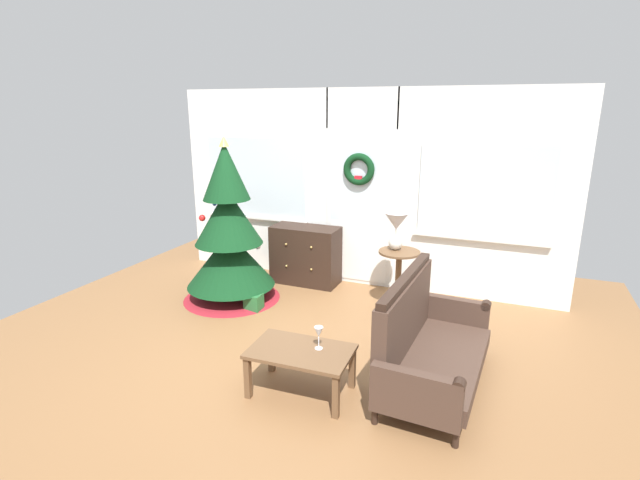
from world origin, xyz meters
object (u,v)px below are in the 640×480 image
object	(u,v)px
settee_sofa	(425,342)
gift_box	(254,302)
side_table	(399,268)
table_lamp	(396,226)
christmas_tree	(229,239)
wine_glass	(319,333)
dresser_cabinet	(306,255)
coffee_table	(301,356)

from	to	relation	value
settee_sofa	gift_box	world-z (taller)	settee_sofa
side_table	table_lamp	size ratio (longest dim) A/B	1.61
settee_sofa	table_lamp	size ratio (longest dim) A/B	3.65
christmas_tree	wine_glass	xyz separation A→B (m)	(1.77, -1.46, -0.23)
dresser_cabinet	coffee_table	xyz separation A→B (m)	(1.01, -2.39, -0.05)
dresser_cabinet	christmas_tree	bearing A→B (deg)	-126.49
dresser_cabinet	settee_sofa	size ratio (longest dim) A/B	0.56
wine_glass	coffee_table	bearing A→B (deg)	-151.13
side_table	coffee_table	distance (m)	2.05
wine_glass	table_lamp	bearing A→B (deg)	85.42
dresser_cabinet	settee_sofa	bearing A→B (deg)	-43.77
coffee_table	gift_box	xyz separation A→B (m)	(-1.21, 1.33, -0.24)
gift_box	table_lamp	bearing A→B (deg)	25.62
coffee_table	gift_box	bearing A→B (deg)	132.36
christmas_tree	gift_box	bearing A→B (deg)	-25.27
side_table	gift_box	distance (m)	1.75
gift_box	coffee_table	bearing A→B (deg)	-47.64
settee_sofa	dresser_cabinet	bearing A→B (deg)	136.23
christmas_tree	settee_sofa	world-z (taller)	christmas_tree
christmas_tree	dresser_cabinet	world-z (taller)	christmas_tree
dresser_cabinet	side_table	bearing A→B (deg)	-15.64
dresser_cabinet	wine_glass	world-z (taller)	dresser_cabinet
side_table	wine_glass	xyz separation A→B (m)	(-0.22, -1.94, 0.04)
christmas_tree	side_table	world-z (taller)	christmas_tree
wine_glass	gift_box	bearing A→B (deg)	136.87
table_lamp	gift_box	bearing A→B (deg)	-154.38
settee_sofa	table_lamp	distance (m)	1.74
christmas_tree	settee_sofa	distance (m)	2.77
coffee_table	gift_box	size ratio (longest dim) A/B	4.52
settee_sofa	coffee_table	size ratio (longest dim) A/B	1.88
settee_sofa	coffee_table	bearing A→B (deg)	-149.26
table_lamp	coffee_table	world-z (taller)	table_lamp
settee_sofa	gift_box	xyz separation A→B (m)	(-2.13, 0.78, -0.28)
dresser_cabinet	settee_sofa	xyz separation A→B (m)	(1.92, -1.84, -0.01)
table_lamp	coffee_table	xyz separation A→B (m)	(-0.29, -2.05, -0.66)
coffee_table	wine_glass	world-z (taller)	wine_glass
coffee_table	gift_box	world-z (taller)	coffee_table
side_table	table_lamp	bearing A→B (deg)	146.31
settee_sofa	gift_box	size ratio (longest dim) A/B	8.48
side_table	wine_glass	distance (m)	1.95
christmas_tree	gift_box	size ratio (longest dim) A/B	10.54
christmas_tree	gift_box	world-z (taller)	christmas_tree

